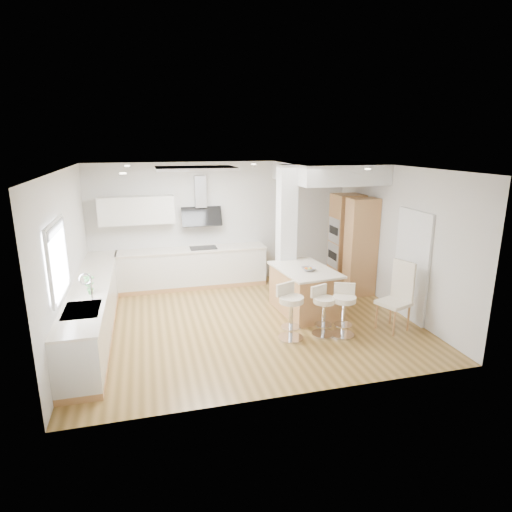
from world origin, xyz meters
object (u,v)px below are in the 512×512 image
object	(u,v)px
bar_stool_b	(323,308)
dining_chair	(398,293)
peninsula	(304,290)
bar_stool_c	(344,307)
bar_stool_a	(290,309)

from	to	relation	value
bar_stool_b	dining_chair	world-z (taller)	dining_chair
peninsula	dining_chair	xyz separation A→B (m)	(1.33, -1.13, 0.21)
bar_stool_c	dining_chair	size ratio (longest dim) A/B	0.74
bar_stool_b	bar_stool_c	world-z (taller)	bar_stool_c
peninsula	dining_chair	distance (m)	1.76
bar_stool_a	peninsula	bearing A→B (deg)	35.42
bar_stool_b	bar_stool_c	bearing A→B (deg)	-38.88
bar_stool_b	dining_chair	size ratio (longest dim) A/B	0.70
bar_stool_b	peninsula	bearing A→B (deg)	66.39
peninsula	dining_chair	bearing A→B (deg)	-46.82
peninsula	bar_stool_c	xyz separation A→B (m)	(0.28, -1.15, 0.06)
bar_stool_a	bar_stool_c	distance (m)	0.93
bar_stool_b	bar_stool_c	distance (m)	0.35
peninsula	bar_stool_b	distance (m)	1.05
peninsula	bar_stool_b	xyz separation A→B (m)	(-0.05, -1.04, 0.04)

